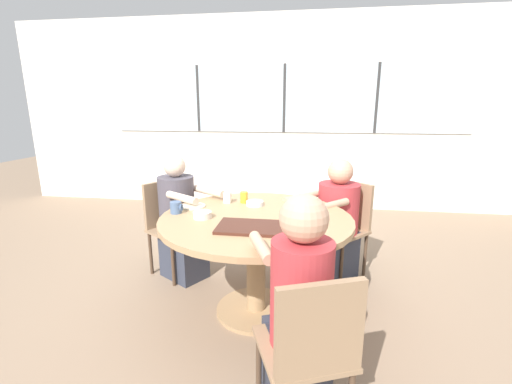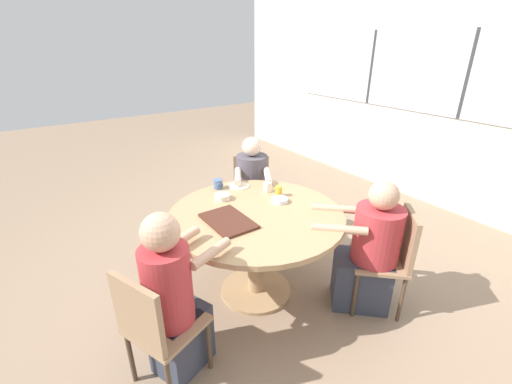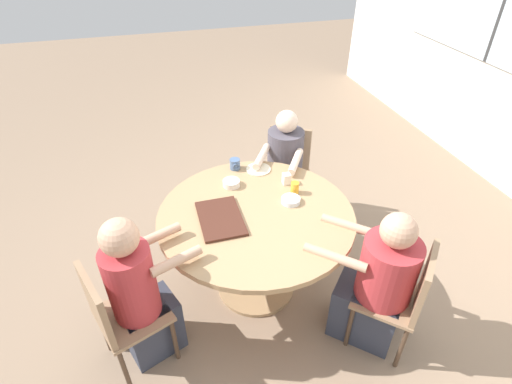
{
  "view_description": "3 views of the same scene",
  "coord_description": "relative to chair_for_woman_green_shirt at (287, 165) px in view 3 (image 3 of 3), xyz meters",
  "views": [
    {
      "loc": [
        0.33,
        -2.29,
        1.53
      ],
      "look_at": [
        0.0,
        0.0,
        0.94
      ],
      "focal_mm": 24.0,
      "sensor_mm": 36.0,
      "label": 1
    },
    {
      "loc": [
        1.93,
        -1.34,
        2.0
      ],
      "look_at": [
        0.0,
        0.0,
        0.94
      ],
      "focal_mm": 24.0,
      "sensor_mm": 36.0,
      "label": 2
    },
    {
      "loc": [
        2.06,
        -0.59,
        2.51
      ],
      "look_at": [
        0.0,
        0.0,
        0.94
      ],
      "focal_mm": 28.0,
      "sensor_mm": 36.0,
      "label": 3
    }
  ],
  "objects": [
    {
      "name": "plate_tortillas",
      "position": [
        0.37,
        -0.39,
        0.26
      ],
      "size": [
        0.2,
        0.2,
        0.01
      ],
      "color": "beige",
      "rests_on": "dining_table"
    },
    {
      "name": "juice_glass",
      "position": [
        0.75,
        -0.22,
        0.3
      ],
      "size": [
        0.06,
        0.06,
        0.09
      ],
      "color": "gold",
      "rests_on": "dining_table"
    },
    {
      "name": "chair_for_man_teal_shirt",
      "position": [
        1.28,
        -1.55,
        0.0
      ],
      "size": [
        0.52,
        0.52,
        0.86
      ],
      "rotation": [
        0.0,
        0.0,
        0.37
      ],
      "color": "#937556",
      "rests_on": "ground_plane"
    },
    {
      "name": "dining_table",
      "position": [
        0.89,
        -0.56,
        0.1
      ],
      "size": [
        1.37,
        1.37,
        0.76
      ],
      "color": "tan",
      "rests_on": "ground_plane"
    },
    {
      "name": "person_man_teal_shirt",
      "position": [
        1.22,
        -1.4,
        0.03
      ],
      "size": [
        0.46,
        0.59,
        1.16
      ],
      "rotation": [
        0.0,
        0.0,
        0.37
      ],
      "color": "#333847",
      "rests_on": "ground_plane"
    },
    {
      "name": "coffee_mug",
      "position": [
        0.31,
        -0.57,
        0.3
      ],
      "size": [
        0.09,
        0.08,
        0.09
      ],
      "color": "slate",
      "rests_on": "dining_table"
    },
    {
      "name": "person_man_blue_shirt",
      "position": [
        1.5,
        0.08,
        -0.03
      ],
      "size": [
        0.7,
        0.71,
        1.09
      ],
      "rotation": [
        0.0,
        0.0,
        -3.9
      ],
      "color": "#333847",
      "rests_on": "ground_plane"
    },
    {
      "name": "person_woman_green_shirt",
      "position": [
        0.14,
        -0.09,
        -0.01
      ],
      "size": [
        0.65,
        0.57,
        1.12
      ],
      "rotation": [
        0.0,
        0.0,
        -2.13
      ],
      "color": "#333847",
      "rests_on": "ground_plane"
    },
    {
      "name": "chair_for_woman_green_shirt",
      "position": [
        0.0,
        0.0,
        0.0
      ],
      "size": [
        0.55,
        0.55,
        0.86
      ],
      "rotation": [
        0.0,
        0.0,
        -2.13
      ],
      "color": "#937556",
      "rests_on": "ground_plane"
    },
    {
      "name": "bowl_cereal",
      "position": [
        0.85,
        -0.29,
        0.27
      ],
      "size": [
        0.14,
        0.14,
        0.04
      ],
      "color": "silver",
      "rests_on": "dining_table"
    },
    {
      "name": "milk_carton_small",
      "position": [
        0.61,
        -0.24,
        0.3
      ],
      "size": [
        0.06,
        0.06,
        0.09
      ],
      "color": "silver",
      "rests_on": "dining_table"
    },
    {
      "name": "food_tray_dark",
      "position": [
        0.89,
        -0.81,
        0.26
      ],
      "size": [
        0.42,
        0.28,
        0.02
      ],
      "color": "#472319",
      "rests_on": "dining_table"
    },
    {
      "name": "bowl_white_shallow",
      "position": [
        0.53,
        -0.65,
        0.28
      ],
      "size": [
        0.13,
        0.13,
        0.05
      ],
      "color": "silver",
      "rests_on": "dining_table"
    },
    {
      "name": "ground_plane",
      "position": [
        0.89,
        -0.56,
        -0.51
      ],
      "size": [
        16.0,
        16.0,
        0.0
      ],
      "primitive_type": "plane",
      "color": "#8C725B"
    },
    {
      "name": "chair_for_man_blue_shirt",
      "position": [
        1.62,
        0.2,
        0.0
      ],
      "size": [
        0.57,
        0.57,
        0.86
      ],
      "rotation": [
        0.0,
        0.0,
        -3.9
      ],
      "color": "#937556",
      "rests_on": "ground_plane"
    }
  ]
}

